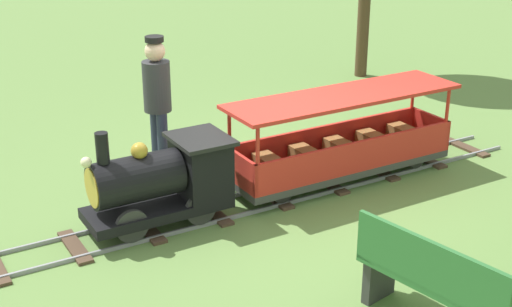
{
  "coord_description": "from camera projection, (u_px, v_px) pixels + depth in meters",
  "views": [
    {
      "loc": [
        -5.81,
        3.71,
        3.24
      ],
      "look_at": [
        0.0,
        0.29,
        0.55
      ],
      "focal_mm": 49.99,
      "sensor_mm": 36.0,
      "label": 1
    }
  ],
  "objects": [
    {
      "name": "park_bench",
      "position": [
        437.0,
        284.0,
        5.22
      ],
      "size": [
        1.35,
        0.63,
        0.82
      ],
      "color": "#2D6B33",
      "rests_on": "ground_plane"
    },
    {
      "name": "conductor_person",
      "position": [
        157.0,
        97.0,
        7.7
      ],
      "size": [
        0.3,
        0.3,
        1.62
      ],
      "color": "#282D47",
      "rests_on": "ground_plane"
    },
    {
      "name": "passenger_car",
      "position": [
        342.0,
        146.0,
        7.82
      ],
      "size": [
        0.74,
        2.7,
        0.97
      ],
      "color": "#3F3F3F",
      "rests_on": "ground_plane"
    },
    {
      "name": "locomotive",
      "position": [
        164.0,
        180.0,
        6.8
      ],
      "size": [
        0.64,
        1.44,
        1.03
      ],
      "color": "black",
      "rests_on": "ground_plane"
    },
    {
      "name": "track",
      "position": [
        272.0,
        197.0,
        7.55
      ],
      "size": [
        0.68,
        6.4,
        0.04
      ],
      "color": "gray",
      "rests_on": "ground_plane"
    },
    {
      "name": "ground_plane",
      "position": [
        280.0,
        196.0,
        7.6
      ],
      "size": [
        60.0,
        60.0,
        0.0
      ],
      "primitive_type": "plane",
      "color": "#608442"
    }
  ]
}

